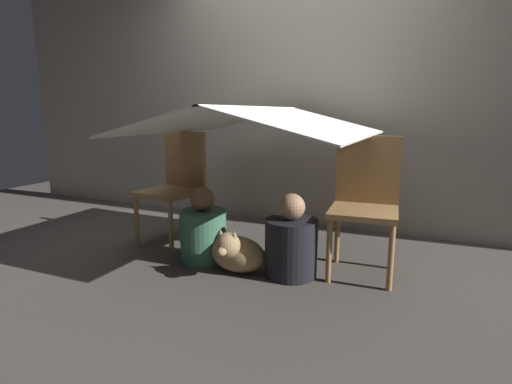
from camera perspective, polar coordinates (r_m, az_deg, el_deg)
name	(u,v)px	position (r m, az deg, el deg)	size (l,w,h in m)	color
ground_plane	(244,268)	(2.87, -1.74, -10.75)	(8.80, 8.80, 0.00)	#47423D
wall_back	(303,94)	(3.87, 6.76, 13.77)	(7.00, 0.05, 2.50)	gray
chair_left	(176,183)	(3.35, -11.39, 1.28)	(0.49, 0.49, 0.92)	olive
chair_right	(365,199)	(2.77, 15.32, -0.98)	(0.47, 0.47, 0.92)	olive
sheet_canopy	(256,121)	(2.85, 0.00, 10.17)	(1.55, 1.56, 0.20)	silver
person_front	(203,232)	(2.95, -7.58, -5.70)	(0.34, 0.34, 0.56)	#38664C
person_second	(291,244)	(2.69, 5.05, -7.35)	(0.35, 0.35, 0.56)	black
dog	(236,252)	(2.73, -2.90, -8.60)	(0.39, 0.38, 0.34)	#9E7F56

